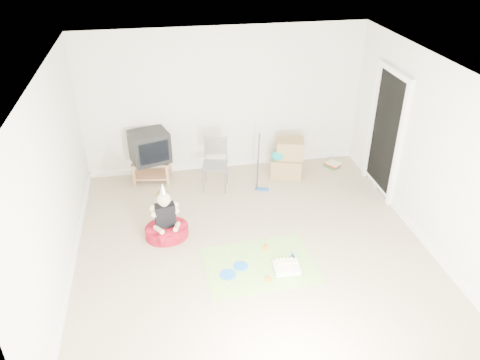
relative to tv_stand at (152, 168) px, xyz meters
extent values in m
plane|color=tan|center=(1.37, -2.19, -0.24)|extent=(5.00, 5.00, 0.00)
cube|color=black|center=(3.85, -0.99, 0.78)|extent=(0.02, 0.90, 2.05)
cube|color=#A16D48|center=(0.00, 0.00, 0.15)|extent=(0.70, 0.50, 0.03)
cube|color=#A16D48|center=(0.00, 0.00, -0.12)|extent=(0.70, 0.50, 0.03)
cube|color=#A16D48|center=(-0.32, -0.13, -0.04)|extent=(0.06, 0.06, 0.41)
cube|color=#A16D48|center=(0.26, -0.22, -0.04)|extent=(0.06, 0.06, 0.41)
cube|color=#A16D48|center=(-0.26, 0.22, -0.04)|extent=(0.06, 0.06, 0.41)
cube|color=#A16D48|center=(0.32, 0.13, -0.04)|extent=(0.06, 0.06, 0.41)
cube|color=black|center=(0.00, 0.00, 0.43)|extent=(0.75, 0.68, 0.54)
cube|color=gray|center=(1.07, -0.45, 0.20)|extent=(0.50, 0.48, 0.03)
cylinder|color=gray|center=(0.89, -0.41, 0.22)|extent=(0.02, 0.02, 0.92)
cylinder|color=gray|center=(1.25, -0.50, 0.22)|extent=(0.02, 0.02, 0.92)
cube|color=#9B7D4B|center=(2.40, -0.23, -0.06)|extent=(0.64, 0.55, 0.36)
cube|color=#9B7D4B|center=(2.46, -0.22, 0.28)|extent=(0.55, 0.47, 0.34)
ellipsoid|color=#0D918A|center=(2.22, -0.32, 0.21)|extent=(0.24, 0.17, 0.19)
cube|color=#2255AD|center=(1.86, -0.67, -0.23)|extent=(0.25, 0.15, 0.03)
cylinder|color=black|center=(1.86, -0.67, 0.25)|extent=(0.12, 0.32, 0.94)
cube|color=#246D31|center=(3.35, -0.08, -0.23)|extent=(0.30, 0.33, 0.03)
cube|color=red|center=(3.35, -0.08, -0.20)|extent=(0.30, 0.32, 0.03)
cube|color=beige|center=(3.35, -0.08, -0.17)|extent=(0.29, 0.30, 0.03)
cylinder|color=maroon|center=(0.17, -1.72, -0.16)|extent=(0.71, 0.71, 0.17)
cube|color=black|center=(0.17, -1.72, 0.12)|extent=(0.31, 0.20, 0.39)
sphere|color=beige|center=(0.17, -1.72, 0.42)|extent=(0.23, 0.23, 0.20)
cone|color=silver|center=(0.17, -1.72, 0.60)|extent=(0.11, 0.11, 0.15)
cube|color=#FF358F|center=(1.39, -2.60, -0.24)|extent=(1.55, 1.15, 0.01)
cube|color=white|center=(1.72, -2.79, -0.19)|extent=(0.36, 0.29, 0.09)
cube|color=#44C072|center=(1.72, -2.79, -0.23)|extent=(0.36, 0.29, 0.01)
cylinder|color=beige|center=(1.60, -2.84, -0.11)|extent=(0.01, 0.01, 0.07)
cylinder|color=beige|center=(1.65, -2.84, -0.11)|extent=(0.01, 0.01, 0.07)
cylinder|color=beige|center=(1.70, -2.84, -0.11)|extent=(0.01, 0.01, 0.07)
cylinder|color=beige|center=(1.74, -2.84, -0.11)|extent=(0.01, 0.01, 0.07)
cylinder|color=beige|center=(1.79, -2.84, -0.11)|extent=(0.01, 0.01, 0.07)
cylinder|color=beige|center=(1.84, -2.85, -0.11)|extent=(0.01, 0.01, 0.07)
cylinder|color=beige|center=(1.61, -2.73, -0.11)|extent=(0.01, 0.01, 0.07)
cylinder|color=beige|center=(1.65, -2.73, -0.11)|extent=(0.01, 0.01, 0.07)
cylinder|color=beige|center=(1.70, -2.73, -0.11)|extent=(0.01, 0.01, 0.07)
cylinder|color=beige|center=(1.75, -2.73, -0.11)|extent=(0.01, 0.01, 0.07)
cylinder|color=beige|center=(1.80, -2.73, -0.11)|extent=(0.01, 0.01, 0.07)
cylinder|color=blue|center=(1.13, -2.59, -0.23)|extent=(0.26, 0.26, 0.01)
cylinder|color=blue|center=(0.93, -2.73, -0.23)|extent=(0.30, 0.30, 0.01)
cylinder|color=orange|center=(1.55, -2.30, -0.20)|extent=(0.08, 0.08, 0.07)
cylinder|color=orange|center=(1.44, -2.94, -0.20)|extent=(0.08, 0.08, 0.07)
cone|color=#192DB3|center=(1.87, -2.58, -0.17)|extent=(0.12, 0.12, 0.14)
camera|label=1|loc=(0.24, -7.43, 4.01)|focal=35.00mm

